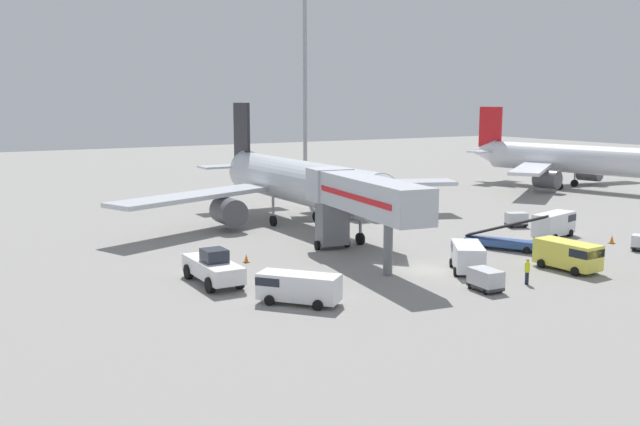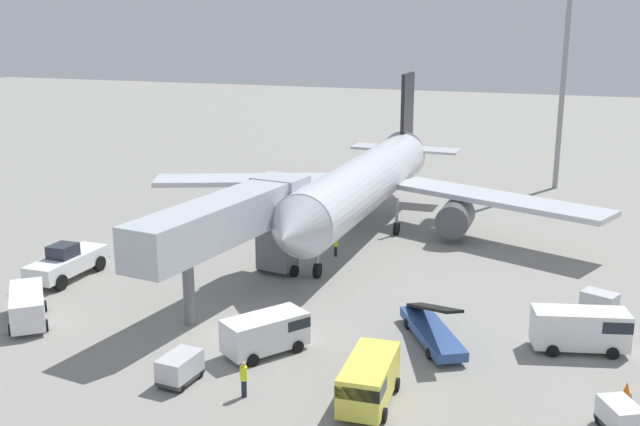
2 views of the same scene
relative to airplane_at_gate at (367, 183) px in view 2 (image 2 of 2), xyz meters
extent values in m
plane|color=gray|center=(-0.97, -22.45, -4.42)|extent=(300.00, 300.00, 0.00)
cylinder|color=silver|center=(-0.01, -1.27, 0.16)|extent=(4.61, 27.81, 4.47)
cone|color=silver|center=(-0.09, -16.80, 0.16)|extent=(4.39, 3.31, 4.38)
cone|color=silver|center=(0.08, 15.19, 0.49)|extent=(4.27, 5.14, 4.24)
cube|color=#232328|center=(0.07, 13.91, 4.62)|extent=(0.38, 4.02, 7.14)
cube|color=silver|center=(2.75, 13.53, 0.72)|extent=(5.37, 2.95, 0.24)
cube|color=silver|center=(-2.61, 13.56, 0.72)|extent=(5.37, 2.95, 0.24)
cube|color=silver|center=(10.70, 1.45, -0.85)|extent=(18.84, 10.82, 0.44)
cube|color=silver|center=(-10.69, 1.56, -0.85)|extent=(18.88, 10.66, 0.44)
cylinder|color=#4C4C51|center=(7.52, 0.38, -2.50)|extent=(2.76, 3.58, 2.74)
cylinder|color=#4C4C51|center=(-7.51, 0.46, -2.50)|extent=(2.76, 3.58, 2.74)
cylinder|color=gray|center=(-0.06, -12.10, -2.53)|extent=(0.28, 0.28, 2.69)
cylinder|color=black|center=(-0.06, -12.10, -3.87)|extent=(0.36, 1.10, 1.10)
cylinder|color=gray|center=(2.57, 0.39, -2.53)|extent=(0.28, 0.28, 2.69)
cylinder|color=black|center=(2.57, 0.39, -3.87)|extent=(0.36, 1.10, 1.10)
cylinder|color=gray|center=(-2.57, 0.42, -2.53)|extent=(0.28, 0.28, 2.69)
cylinder|color=black|center=(-2.57, 0.42, -3.87)|extent=(0.36, 1.10, 1.10)
cube|color=#B2B7C1|center=(-4.10, -19.55, 1.21)|extent=(4.99, 15.08, 2.70)
cube|color=red|center=(-5.61, -19.34, 1.21)|extent=(1.73, 12.33, 0.44)
cube|color=#B2B7C1|center=(-3.01, -11.62, 1.21)|extent=(3.80, 3.24, 2.84)
cube|color=#232833|center=(-2.84, -10.33, 1.46)|extent=(3.30, 0.69, 0.90)
cube|color=slate|center=(-3.10, -12.22, -2.08)|extent=(2.77, 2.13, 3.88)
cylinder|color=black|center=(-4.51, -12.02, -4.02)|extent=(0.41, 0.83, 0.80)
cylinder|color=black|center=(-1.68, -12.41, -4.02)|extent=(0.41, 0.83, 0.80)
cylinder|color=slate|center=(-4.51, -22.49, -2.28)|extent=(0.70, 0.70, 4.28)
cube|color=white|center=(-16.68, -18.19, -3.30)|extent=(2.31, 6.68, 1.14)
cube|color=#232833|center=(-16.69, -18.52, -2.28)|extent=(1.60, 1.81, 0.90)
cylinder|color=black|center=(-15.62, -20.36, -3.87)|extent=(0.41, 1.10, 1.10)
cylinder|color=black|center=(-17.78, -20.34, -3.87)|extent=(0.41, 1.10, 1.10)
cylinder|color=black|center=(-15.59, -16.03, -3.87)|extent=(0.41, 1.10, 1.10)
cylinder|color=black|center=(-17.75, -16.01, -3.87)|extent=(0.41, 1.10, 1.10)
cube|color=#2D4C8E|center=(9.81, -20.18, -3.85)|extent=(5.01, 6.92, 0.55)
cube|color=black|center=(9.81, -20.18, -2.34)|extent=(4.34, 6.55, 2.41)
cylinder|color=black|center=(11.58, -21.57, -4.12)|extent=(0.49, 0.63, 0.60)
cylinder|color=black|center=(10.13, -22.41, -4.12)|extent=(0.49, 0.63, 0.60)
cylinder|color=black|center=(9.50, -17.95, -4.12)|extent=(0.49, 0.63, 0.60)
cylinder|color=black|center=(8.04, -18.79, -4.12)|extent=(0.49, 0.63, 0.60)
cube|color=#E5DB4C|center=(8.37, -28.13, -3.17)|extent=(2.33, 5.10, 1.93)
cube|color=#1E232D|center=(8.46, -29.82, -2.74)|extent=(2.18, 1.71, 0.62)
cylinder|color=black|center=(9.44, -29.62, -4.08)|extent=(0.41, 0.70, 0.68)
cylinder|color=black|center=(7.46, -29.73, -4.08)|extent=(0.41, 0.70, 0.68)
cylinder|color=black|center=(9.27, -26.53, -4.08)|extent=(0.41, 0.70, 0.68)
cylinder|color=black|center=(7.29, -26.64, -4.08)|extent=(0.41, 0.70, 0.68)
cube|color=white|center=(-13.81, -25.67, -3.29)|extent=(4.87, 5.26, 1.69)
cube|color=#1E232D|center=(-14.97, -24.30, -2.92)|extent=(2.57, 2.54, 0.54)
cylinder|color=black|center=(-15.57, -25.01, -4.08)|extent=(0.70, 0.74, 0.68)
cylinder|color=black|center=(-14.17, -23.83, -4.08)|extent=(0.70, 0.74, 0.68)
cylinder|color=black|center=(-13.45, -27.51, -4.08)|extent=(0.70, 0.74, 0.68)
cylinder|color=black|center=(-12.05, -26.32, -4.08)|extent=(0.70, 0.74, 0.68)
cube|color=white|center=(17.72, -18.55, -3.09)|extent=(5.45, 3.13, 2.08)
cube|color=#1E232D|center=(19.41, -18.12, -2.64)|extent=(2.08, 2.29, 0.66)
cylinder|color=black|center=(19.03, -17.27, -4.08)|extent=(0.74, 0.50, 0.68)
cylinder|color=black|center=(19.49, -19.04, -4.08)|extent=(0.74, 0.50, 0.68)
cylinder|color=black|center=(15.95, -18.06, -4.08)|extent=(0.74, 0.50, 0.68)
cylinder|color=black|center=(16.40, -19.84, -4.08)|extent=(0.74, 0.50, 0.68)
cube|color=white|center=(1.41, -24.65, -3.21)|extent=(4.36, 5.00, 1.83)
cube|color=#1E232D|center=(2.31, -23.35, -2.81)|extent=(2.58, 2.43, 0.59)
cylinder|color=black|center=(1.41, -22.89, -4.08)|extent=(0.70, 0.77, 0.68)
cylinder|color=black|center=(3.05, -24.03, -4.08)|extent=(0.70, 0.77, 0.68)
cylinder|color=black|center=(-0.23, -25.26, -4.08)|extent=(0.70, 0.77, 0.68)
cylinder|color=black|center=(1.41, -26.40, -4.08)|extent=(0.70, 0.77, 0.68)
cube|color=#38383D|center=(-1.23, -29.37, -4.13)|extent=(1.63, 2.47, 0.22)
cube|color=silver|center=(-1.23, -29.37, -3.47)|extent=(1.63, 2.47, 1.10)
cylinder|color=black|center=(-0.63, -30.25, -4.24)|extent=(0.15, 0.37, 0.36)
cylinder|color=black|center=(-1.95, -30.14, -4.24)|extent=(0.15, 0.37, 0.36)
cylinder|color=black|center=(-0.50, -28.60, -4.24)|extent=(0.15, 0.37, 0.36)
cylinder|color=black|center=(-1.82, -28.49, -4.24)|extent=(0.15, 0.37, 0.36)
cube|color=#38383D|center=(19.64, -26.85, -4.13)|extent=(2.15, 2.42, 0.22)
cube|color=silver|center=(19.64, -26.85, -3.53)|extent=(2.15, 2.42, 0.98)
cylinder|color=black|center=(18.76, -26.53, -4.24)|extent=(0.28, 0.37, 0.36)
cylinder|color=black|center=(19.85, -25.93, -4.24)|extent=(0.28, 0.37, 0.36)
cube|color=#38383D|center=(18.78, -12.74, -4.13)|extent=(2.41, 2.03, 0.22)
cube|color=silver|center=(18.78, -12.74, -3.47)|extent=(2.41, 2.03, 1.10)
cylinder|color=black|center=(17.88, -13.02, -4.24)|extent=(0.38, 0.25, 0.36)
cylinder|color=black|center=(18.37, -11.90, -4.24)|extent=(0.38, 0.25, 0.36)
cylinder|color=black|center=(19.20, -13.59, -4.24)|extent=(0.38, 0.25, 0.36)
cylinder|color=black|center=(19.68, -12.47, -4.24)|extent=(0.38, 0.25, 0.36)
cylinder|color=#1E2333|center=(-0.41, -6.96, -4.02)|extent=(0.26, 0.26, 0.80)
cylinder|color=#D8EA19|center=(-0.41, -6.96, -3.30)|extent=(0.35, 0.35, 0.63)
sphere|color=tan|center=(-0.41, -6.96, -2.86)|extent=(0.22, 0.22, 0.22)
cylinder|color=#1E2333|center=(2.47, -29.64, -3.97)|extent=(0.38, 0.38, 0.90)
cylinder|color=#D8EA19|center=(2.47, -29.64, -3.17)|extent=(0.50, 0.50, 0.71)
sphere|color=tan|center=(2.47, -29.64, -2.68)|extent=(0.24, 0.24, 0.24)
cube|color=black|center=(-11.89, -13.33, -4.41)|extent=(0.45, 0.45, 0.03)
cone|color=orange|center=(-11.89, -13.33, -4.06)|extent=(0.39, 0.39, 0.67)
cube|color=black|center=(-16.96, -13.13, -4.41)|extent=(0.33, 0.33, 0.03)
cone|color=orange|center=(-16.96, -13.13, -4.15)|extent=(0.28, 0.28, 0.48)
cube|color=black|center=(20.08, -23.25, -4.41)|extent=(0.50, 0.50, 0.03)
cone|color=orange|center=(20.08, -23.25, -4.03)|extent=(0.42, 0.42, 0.73)
cylinder|color=#93969B|center=(14.32, 23.79, 10.85)|extent=(0.56, 0.56, 30.53)
camera|label=1|loc=(-34.80, -64.13, 8.56)|focal=39.57mm
camera|label=2|loc=(17.23, -59.87, 13.63)|focal=42.39mm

